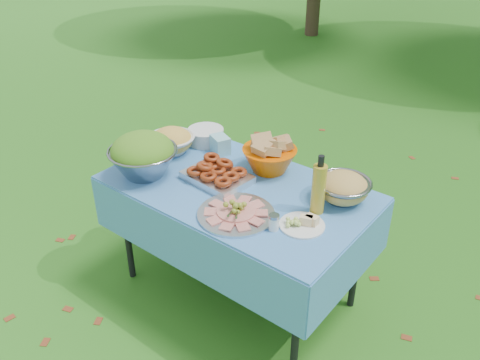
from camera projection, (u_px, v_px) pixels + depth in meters
name	position (u px, v px, depth m)	size (l,w,h in m)	color
ground	(238.00, 289.00, 3.20)	(80.00, 80.00, 0.00)	#14370A
picnic_table	(238.00, 241.00, 3.00)	(1.46, 0.86, 0.76)	#7DBBF0
salad_bowl	(143.00, 155.00, 2.86)	(0.39, 0.39, 0.26)	gray
pasta_bowl_white	(171.00, 140.00, 3.13)	(0.28, 0.28, 0.16)	silver
plate_stack	(206.00, 136.00, 3.26)	(0.23, 0.23, 0.09)	silver
wipes_box	(220.00, 145.00, 3.13)	(0.12, 0.09, 0.11)	#88CBD7
sanitizer_bottle	(261.00, 145.00, 3.09)	(0.05, 0.05, 0.15)	#CB7582
bread_bowl	(270.00, 154.00, 2.92)	(0.32, 0.32, 0.21)	#DD5400
pasta_bowl_steel	(343.00, 187.00, 2.66)	(0.29, 0.29, 0.16)	gray
fried_tray	(217.00, 174.00, 2.84)	(0.36, 0.26, 0.09)	silver
charcuterie_platter	(236.00, 208.00, 2.55)	(0.40, 0.40, 0.09)	#BBBCC2
oil_bottle	(319.00, 185.00, 2.52)	(0.07, 0.07, 0.32)	#B29325
cheese_plate	(302.00, 221.00, 2.48)	(0.23, 0.23, 0.06)	silver
shaker	(274.00, 222.00, 2.45)	(0.05, 0.05, 0.08)	white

